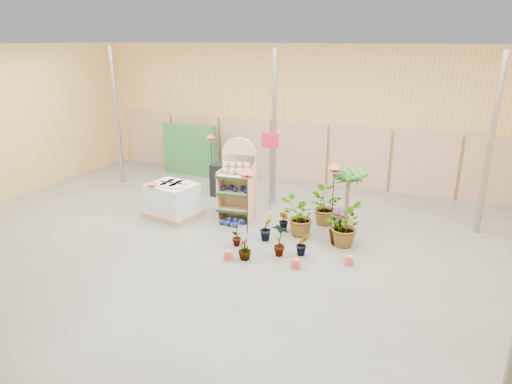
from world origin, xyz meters
TOP-DOWN VIEW (x-y plane):
  - room at (0.00, 0.91)m, footprint 15.20×12.10m
  - display_shelf at (-0.45, 2.04)m, footprint 0.98×0.68m
  - teddy_bears at (-0.42, 1.93)m, footprint 0.82×0.22m
  - gazing_balls_shelf at (-0.45, 1.90)m, footprint 0.81×0.28m
  - gazing_balls_floor at (-0.39, 1.52)m, footprint 0.63×0.39m
  - pallet_stack at (-2.12, 1.41)m, footprint 1.50×1.33m
  - charcoal_planters at (-1.75, 3.53)m, footprint 0.50×0.50m
  - trellis_stock at (-3.80, 5.20)m, footprint 2.00×0.30m
  - offer_sign at (0.10, 2.98)m, footprint 0.50×0.08m
  - bird_table_front at (0.20, 1.19)m, footprint 0.34×0.34m
  - bird_table_right at (2.14, 1.97)m, footprint 0.34×0.34m
  - bird_table_back at (-2.67, 4.67)m, footprint 0.34×0.34m
  - palm at (2.40, 2.46)m, footprint 0.70×0.70m
  - potted_plant_0 at (0.27, 0.42)m, footprint 0.25×0.36m
  - potted_plant_1 at (0.78, 0.98)m, footprint 0.29×0.35m
  - potted_plant_2 at (1.46, 1.54)m, footprint 1.09×1.14m
  - potted_plant_3 at (2.46, 1.44)m, footprint 0.65×0.65m
  - potted_plant_4 at (2.31, 1.90)m, footprint 0.48×0.47m
  - potted_plant_5 at (0.99, 1.69)m, footprint 0.38×0.38m
  - potted_plant_6 at (1.78, 2.51)m, footprint 1.05×0.97m
  - potted_plant_7 at (0.73, -0.16)m, footprint 0.39×0.39m
  - potted_plant_8 at (1.38, 0.31)m, footprint 0.47×0.36m
  - potted_plant_9 at (1.84, 0.53)m, footprint 0.36×0.32m
  - potted_plant_10 at (2.55, 1.44)m, footprint 0.92×1.02m

SIDE VIEW (x-z plane):
  - gazing_balls_floor at x=-0.39m, z-range 0.00..0.15m
  - potted_plant_7 at x=0.73m, z-range 0.00..0.51m
  - potted_plant_5 at x=0.99m, z-range 0.00..0.54m
  - potted_plant_9 at x=1.84m, z-range 0.00..0.54m
  - potted_plant_1 at x=0.78m, z-range 0.00..0.62m
  - potted_plant_0 at x=0.27m, z-range 0.00..0.69m
  - potted_plant_4 at x=2.31m, z-range 0.00..0.76m
  - potted_plant_8 at x=1.38m, z-range 0.00..0.81m
  - potted_plant_3 at x=2.46m, z-range 0.00..0.86m
  - pallet_stack at x=-2.12m, z-range -0.01..0.96m
  - potted_plant_6 at x=1.78m, z-range 0.00..0.97m
  - potted_plant_2 at x=1.46m, z-range 0.00..0.99m
  - charcoal_planters at x=-1.75m, z-range 0.00..1.00m
  - potted_plant_10 at x=2.55m, z-range 0.00..1.01m
  - gazing_balls_shelf at x=-0.45m, z-range 0.79..0.94m
  - trellis_stock at x=-3.80m, z-range 0.00..1.80m
  - display_shelf at x=-0.45m, z-range -0.10..2.11m
  - teddy_bears at x=-0.42m, z-range 1.22..1.57m
  - palm at x=2.40m, z-range 0.58..2.24m
  - bird_table_back at x=-2.67m, z-range 0.71..2.38m
  - offer_sign at x=0.10m, z-range 0.47..2.67m
  - bird_table_front at x=0.20m, z-range 0.72..2.42m
  - bird_table_right at x=2.14m, z-range 0.79..2.63m
  - room at x=0.00m, z-range -0.14..4.56m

